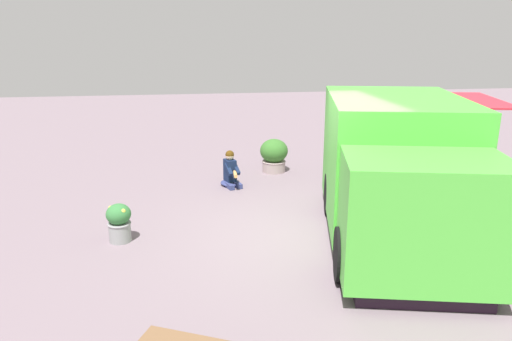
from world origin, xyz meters
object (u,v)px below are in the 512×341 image
planter_flowering_near (274,155)px  person_customer (231,173)px  planter_flowering_far (119,222)px  food_truck (398,176)px

planter_flowering_near → person_customer: bearing=-139.7°
person_customer → planter_flowering_far: (-2.19, -2.82, 0.04)m
food_truck → planter_flowering_near: size_ratio=5.85×
person_customer → planter_flowering_near: size_ratio=0.99×
food_truck → planter_flowering_near: (-1.34, 4.42, -0.71)m
food_truck → person_customer: 4.33m
food_truck → person_customer: bearing=127.1°
food_truck → planter_flowering_far: food_truck is taller
food_truck → planter_flowering_near: 4.67m
planter_flowering_far → food_truck: bearing=-6.8°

